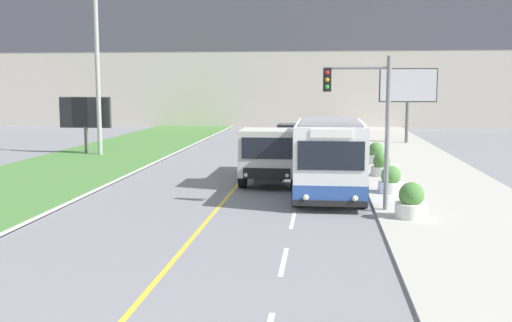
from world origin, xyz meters
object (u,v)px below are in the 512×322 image
car_distant (288,134)px  planter_round_near (411,202)px  dump_truck (271,156)px  billboard_large (408,88)px  city_bus (330,159)px  planter_round_second (391,181)px  traffic_light_mast (367,113)px  planter_round_far (376,154)px  utility_pole_far (97,62)px  planter_round_third (381,166)px  billboard_small (85,114)px

car_distant → planter_round_near: (5.39, -24.68, -0.10)m
dump_truck → billboard_large: bearing=66.0°
city_bus → billboard_large: (5.89, 22.16, 2.57)m
city_bus → dump_truck: city_bus is taller
city_bus → planter_round_near: (2.59, -3.43, -0.94)m
billboard_large → planter_round_second: bearing=-99.3°
traffic_light_mast → planter_round_far: size_ratio=4.65×
utility_pole_far → planter_round_near: utility_pole_far is taller
planter_round_near → planter_round_third: (-0.09, 9.02, -0.03)m
billboard_small → dump_truck: bearing=-38.9°
billboard_large → planter_round_near: billboard_large is taller
city_bus → billboard_large: bearing=75.1°
dump_truck → planter_round_third: (5.03, 2.37, -0.69)m
planter_round_far → utility_pole_far: bearing=170.5°
traffic_light_mast → planter_round_far: 12.72m
billboard_small → planter_round_second: bearing=-35.0°
utility_pole_far → traffic_light_mast: size_ratio=2.12×
dump_truck → billboard_small: bearing=141.1°
utility_pole_far → planter_round_far: (16.70, -2.81, -5.11)m
car_distant → dump_truck: bearing=-89.1°
city_bus → billboard_small: 20.27m
utility_pole_far → planter_round_far: size_ratio=9.84×
dump_truck → planter_round_far: size_ratio=5.95×
dump_truck → car_distant: size_ratio=1.59×
billboard_small → planter_round_second: size_ratio=3.28×
city_bus → utility_pole_far: utility_pole_far is taller
planter_round_third → billboard_small: bearing=156.1°
dump_truck → utility_pole_far: utility_pole_far is taller
planter_round_third → planter_round_far: (0.13, 4.51, 0.03)m
utility_pole_far → planter_round_near: size_ratio=9.69×
city_bus → traffic_light_mast: bearing=-61.5°
dump_truck → planter_round_near: 8.42m
dump_truck → planter_round_second: size_ratio=6.26×
planter_round_near → planter_round_far: size_ratio=1.02×
traffic_light_mast → car_distant: bearing=99.7°
dump_truck → planter_round_far: 8.62m
utility_pole_far → planter_round_far: bearing=-9.5°
planter_round_third → planter_round_far: 4.51m
car_distant → planter_round_third: bearing=-71.3°
city_bus → billboard_small: billboard_small is taller
planter_round_second → planter_round_third: size_ratio=1.00×
car_distant → utility_pole_far: utility_pole_far is taller
planter_round_second → billboard_large: bearing=80.7°
billboard_large → planter_round_near: size_ratio=4.76×
utility_pole_far → city_bus: bearing=-42.5°
billboard_small → planter_round_third: (17.67, -7.83, -1.94)m
utility_pole_far → planter_round_third: 18.83m
billboard_small → planter_round_third: 19.42m
car_distant → billboard_large: billboard_large is taller
utility_pole_far → planter_round_third: bearing=-23.8°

